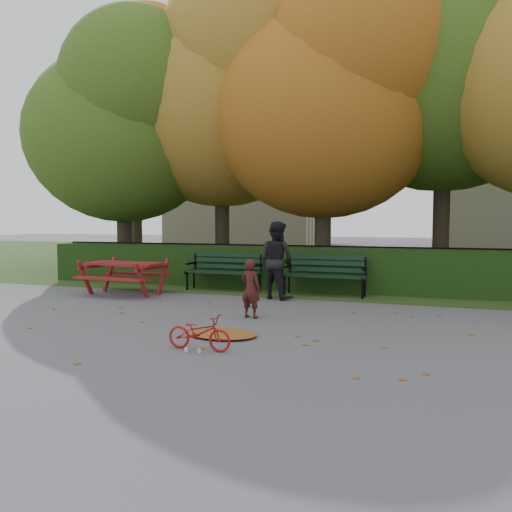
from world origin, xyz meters
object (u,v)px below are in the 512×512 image
(tree_d, at_px, (461,53))
(bicycle, at_px, (199,332))
(child, at_px, (251,289))
(tree_f, at_px, (139,112))
(picnic_table, at_px, (124,269))
(bench_right, at_px, (325,272))
(tree_c, at_px, (335,97))
(bench_left, at_px, (225,268))
(tree_b, at_px, (229,93))
(adult, at_px, (277,260))
(tree_a, at_px, (127,122))

(tree_d, height_order, bicycle, tree_d)
(child, bearing_deg, tree_f, -34.89)
(tree_d, xyz_separation_m, child, (-3.43, -6.49, -5.48))
(picnic_table, bearing_deg, bench_right, 19.65)
(tree_d, relative_size, bicycle, 11.13)
(tree_c, relative_size, bench_left, 4.44)
(tree_f, height_order, bench_left, tree_f)
(tree_d, distance_m, bench_left, 8.31)
(tree_b, height_order, child, tree_b)
(adult, height_order, bicycle, adult)
(tree_a, bearing_deg, tree_b, 23.05)
(tree_d, bearing_deg, adult, -130.14)
(bench_left, bearing_deg, tree_b, 110.58)
(tree_b, distance_m, child, 8.27)
(bicycle, bearing_deg, tree_b, 20.83)
(tree_d, distance_m, picnic_table, 10.13)
(bench_right, height_order, adult, adult)
(tree_a, xyz_separation_m, tree_d, (9.07, 1.65, 1.46))
(tree_b, xyz_separation_m, tree_f, (-4.69, 2.49, 0.29))
(bicycle, bearing_deg, adult, 5.11)
(tree_b, xyz_separation_m, tree_d, (6.32, 0.48, 0.58))
(tree_f, distance_m, bicycle, 14.26)
(bench_right, bearing_deg, tree_a, 163.39)
(picnic_table, bearing_deg, bicycle, -44.13)
(bench_right, height_order, child, child)
(tree_f, height_order, picnic_table, tree_f)
(tree_d, height_order, picnic_table, tree_d)
(tree_c, bearing_deg, tree_a, -176.35)
(tree_d, height_order, bench_right, tree_d)
(tree_c, bearing_deg, bicycle, -92.06)
(bench_left, relative_size, bench_right, 1.00)
(tree_b, distance_m, tree_f, 5.32)
(tree_d, xyz_separation_m, bench_left, (-5.18, -3.53, -5.46))
(tree_c, bearing_deg, bench_left, -133.36)
(tree_b, bearing_deg, bench_left, -69.42)
(child, relative_size, bicycle, 1.16)
(tree_b, bearing_deg, bicycle, -69.84)
(tree_d, relative_size, bench_left, 5.32)
(tree_d, distance_m, child, 9.16)
(tree_b, relative_size, bench_right, 4.88)
(bicycle, bearing_deg, child, 3.79)
(tree_c, xyz_separation_m, bicycle, (-0.27, -7.42, -4.60))
(tree_f, xyz_separation_m, bench_right, (8.23, -5.54, -5.17))
(picnic_table, relative_size, adult, 1.06)
(bicycle, bearing_deg, tree_c, -1.39)
(tree_d, bearing_deg, picnic_table, -144.94)
(tree_c, relative_size, picnic_table, 4.66)
(picnic_table, bearing_deg, tree_f, 121.57)
(tree_b, relative_size, bench_left, 4.88)
(tree_a, height_order, bench_left, tree_a)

